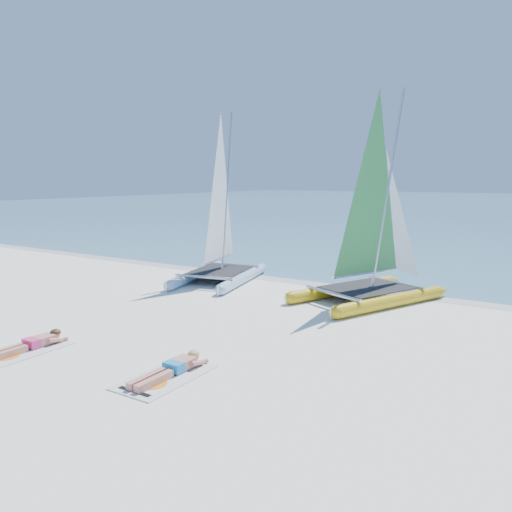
{
  "coord_description": "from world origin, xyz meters",
  "views": [
    {
      "loc": [
        6.32,
        -9.87,
        3.54
      ],
      "look_at": [
        -0.62,
        1.2,
        1.5
      ],
      "focal_mm": 35.0,
      "sensor_mm": 36.0,
      "label": 1
    }
  ],
  "objects_px": {
    "catamaran_yellow": "(380,232)",
    "towel_b": "(165,377)",
    "towel_a": "(22,351)",
    "sunbather_a": "(30,344)",
    "sunbather_b": "(172,368)",
    "catamaran_blue": "(220,229)"
  },
  "relations": [
    {
      "from": "catamaran_yellow",
      "to": "towel_b",
      "type": "relative_size",
      "value": 3.42
    },
    {
      "from": "towel_b",
      "to": "towel_a",
      "type": "bearing_deg",
      "value": -170.63
    },
    {
      "from": "towel_a",
      "to": "sunbather_a",
      "type": "relative_size",
      "value": 1.07
    },
    {
      "from": "sunbather_a",
      "to": "sunbather_b",
      "type": "xyz_separation_m",
      "value": [
        3.42,
        0.56,
        0.0
      ]
    },
    {
      "from": "towel_a",
      "to": "sunbather_b",
      "type": "height_order",
      "value": "sunbather_b"
    },
    {
      "from": "catamaran_yellow",
      "to": "towel_b",
      "type": "bearing_deg",
      "value": -75.66
    },
    {
      "from": "towel_a",
      "to": "sunbather_b",
      "type": "xyz_separation_m",
      "value": [
        3.42,
        0.76,
        0.11
      ]
    },
    {
      "from": "towel_b",
      "to": "catamaran_yellow",
      "type": "bearing_deg",
      "value": 80.64
    },
    {
      "from": "sunbather_a",
      "to": "towel_b",
      "type": "bearing_deg",
      "value": 6.21
    },
    {
      "from": "catamaran_blue",
      "to": "catamaran_yellow",
      "type": "relative_size",
      "value": 0.96
    },
    {
      "from": "catamaran_yellow",
      "to": "towel_b",
      "type": "xyz_separation_m",
      "value": [
        -1.28,
        -7.79,
        -1.98
      ]
    },
    {
      "from": "catamaran_blue",
      "to": "sunbather_a",
      "type": "distance_m",
      "value": 8.07
    },
    {
      "from": "towel_a",
      "to": "sunbather_a",
      "type": "distance_m",
      "value": 0.22
    },
    {
      "from": "catamaran_yellow",
      "to": "towel_a",
      "type": "distance_m",
      "value": 9.79
    },
    {
      "from": "catamaran_blue",
      "to": "catamaran_yellow",
      "type": "height_order",
      "value": "catamaran_yellow"
    },
    {
      "from": "catamaran_blue",
      "to": "towel_b",
      "type": "bearing_deg",
      "value": -73.34
    },
    {
      "from": "sunbather_b",
      "to": "catamaran_yellow",
      "type": "bearing_deg",
      "value": 80.41
    },
    {
      "from": "catamaran_blue",
      "to": "catamaran_yellow",
      "type": "bearing_deg",
      "value": -9.59
    },
    {
      "from": "catamaran_yellow",
      "to": "sunbather_b",
      "type": "height_order",
      "value": "catamaran_yellow"
    },
    {
      "from": "towel_a",
      "to": "sunbather_b",
      "type": "relative_size",
      "value": 1.07
    },
    {
      "from": "catamaran_yellow",
      "to": "sunbather_a",
      "type": "distance_m",
      "value": 9.6
    },
    {
      "from": "sunbather_a",
      "to": "sunbather_b",
      "type": "distance_m",
      "value": 3.47
    }
  ]
}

